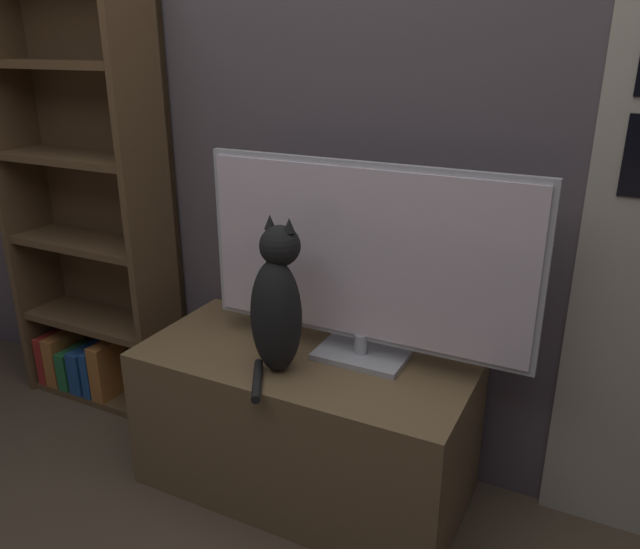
# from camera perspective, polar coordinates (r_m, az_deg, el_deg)

# --- Properties ---
(wall_back) EXTENTS (4.80, 0.05, 2.60)m
(wall_back) POSITION_cam_1_polar(r_m,az_deg,el_deg) (2.16, 2.51, 14.93)
(wall_back) COLOR #564C51
(wall_back) RESTS_ON ground_plane
(tv_stand) EXTENTS (1.12, 0.55, 0.52)m
(tv_stand) POSITION_cam_1_polar(r_m,az_deg,el_deg) (2.24, -1.37, -13.32)
(tv_stand) COLOR brown
(tv_stand) RESTS_ON ground_plane
(tv) EXTENTS (1.10, 0.18, 0.65)m
(tv) POSITION_cam_1_polar(r_m,az_deg,el_deg) (1.96, 4.03, 1.31)
(tv) COLOR #B7B7BC
(tv) RESTS_ON tv_stand
(cat) EXTENTS (0.18, 0.31, 0.50)m
(cat) POSITION_cam_1_polar(r_m,az_deg,el_deg) (1.94, -3.92, -2.83)
(cat) COLOR black
(cat) RESTS_ON tv_stand
(bookshelf) EXTENTS (0.73, 0.28, 1.80)m
(bookshelf) POSITION_cam_1_polar(r_m,az_deg,el_deg) (2.79, -20.11, 4.73)
(bookshelf) COLOR brown
(bookshelf) RESTS_ON ground_plane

